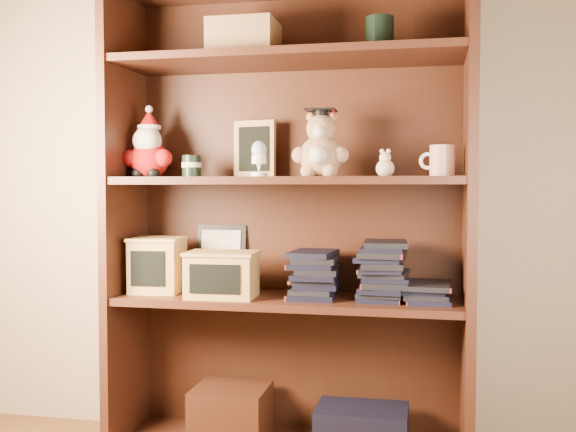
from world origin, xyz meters
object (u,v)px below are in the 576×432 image
at_px(grad_teddy_bear, 321,150).
at_px(treats_box, 158,264).
at_px(teacher_mug, 441,161).
at_px(bookcase, 290,227).

bearing_deg(grad_teddy_bear, treats_box, 179.39).
height_order(teacher_mug, treats_box, teacher_mug).
xyz_separation_m(grad_teddy_bear, treats_box, (-0.58, 0.01, -0.39)).
relative_size(grad_teddy_bear, treats_box, 1.20).
xyz_separation_m(grad_teddy_bear, teacher_mug, (0.39, 0.01, -0.04)).
bearing_deg(grad_teddy_bear, teacher_mug, 1.03).
relative_size(teacher_mug, treats_box, 0.59).
bearing_deg(grad_teddy_bear, bookcase, 153.13).
height_order(grad_teddy_bear, teacher_mug, grad_teddy_bear).
bearing_deg(teacher_mug, treats_box, -179.95).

